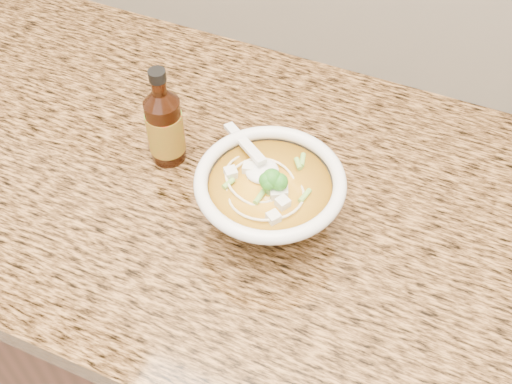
% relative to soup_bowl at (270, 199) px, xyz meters
% --- Properties ---
extents(cabinet, '(4.00, 0.65, 0.86)m').
position_rel_soup_bowl_xyz_m(cabinet, '(-0.03, 0.05, -0.52)').
color(cabinet, '#361C10').
rests_on(cabinet, ground).
extents(counter_slab, '(4.00, 0.68, 0.04)m').
position_rel_soup_bowl_xyz_m(counter_slab, '(-0.03, 0.05, -0.07)').
color(counter_slab, '#9C6B39').
rests_on(counter_slab, cabinet).
extents(soup_bowl, '(0.20, 0.20, 0.11)m').
position_rel_soup_bowl_xyz_m(soup_bowl, '(0.00, 0.00, 0.00)').
color(soup_bowl, white).
rests_on(soup_bowl, counter_slab).
extents(hot_sauce_bottle, '(0.06, 0.06, 0.16)m').
position_rel_soup_bowl_xyz_m(hot_sauce_bottle, '(-0.19, 0.05, 0.02)').
color(hot_sauce_bottle, '#3E1708').
rests_on(hot_sauce_bottle, counter_slab).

